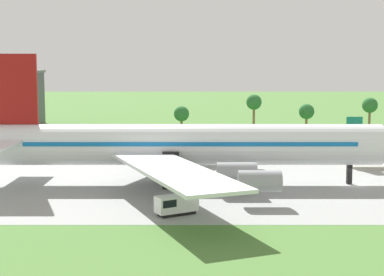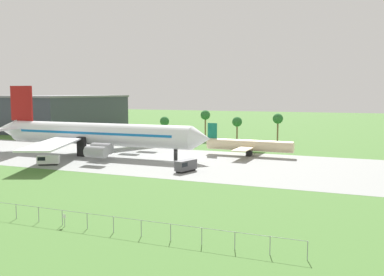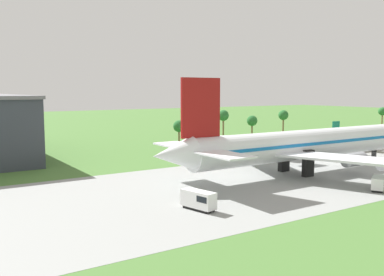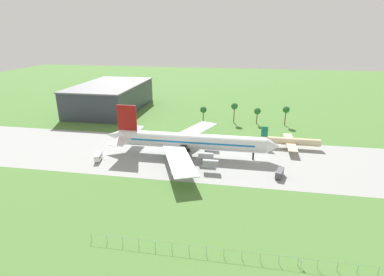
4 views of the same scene
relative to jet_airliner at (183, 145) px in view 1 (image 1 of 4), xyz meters
name	(u,v)px [view 1 (image 1 of 4)]	position (x,y,z in m)	size (l,w,h in m)	color
ground_plane	(356,186)	(26.21, -1.12, -6.03)	(600.00, 600.00, 0.00)	#477233
taxiway_strip	(356,185)	(26.21, -1.12, -6.02)	(320.00, 44.00, 0.02)	gray
jet_airliner	(183,145)	(0.00, 0.00, 0.00)	(70.61, 62.31, 19.78)	white
baggage_tug	(177,204)	(-0.46, -18.57, -4.71)	(5.52, 4.31, 2.45)	black
palm_tree_row	(349,109)	(37.98, 48.51, 1.84)	(107.39, 3.60, 11.21)	brown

